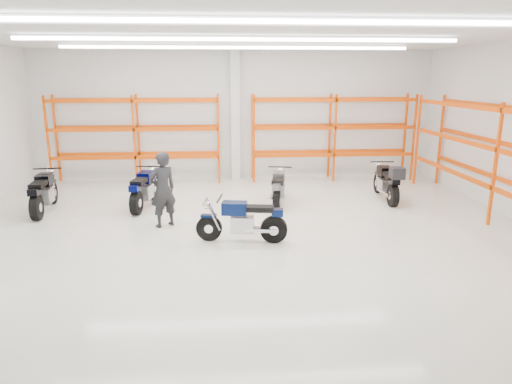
{
  "coord_description": "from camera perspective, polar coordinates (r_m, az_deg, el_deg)",
  "views": [
    {
      "loc": [
        -0.49,
        -10.34,
        3.58
      ],
      "look_at": [
        0.33,
        0.5,
        0.82
      ],
      "focal_mm": 32.0,
      "sensor_mm": 36.0,
      "label": 1
    }
  ],
  "objects": [
    {
      "name": "ground",
      "position": [
        10.95,
        -1.51,
        -4.85
      ],
      "size": [
        14.0,
        14.0,
        0.0
      ],
      "primitive_type": "plane",
      "color": "beige",
      "rests_on": "ground"
    },
    {
      "name": "room_shell",
      "position": [
        10.38,
        -1.64,
        12.59
      ],
      "size": [
        14.02,
        12.02,
        4.51
      ],
      "color": "silver",
      "rests_on": "ground"
    },
    {
      "name": "motorcycle_main",
      "position": [
        10.1,
        -1.31,
        -3.7
      ],
      "size": [
        2.04,
        0.73,
        1.0
      ],
      "color": "black",
      "rests_on": "ground"
    },
    {
      "name": "motorcycle_back_a",
      "position": [
        13.53,
        -25.07,
        -0.21
      ],
      "size": [
        0.75,
        2.25,
        1.11
      ],
      "color": "black",
      "rests_on": "ground"
    },
    {
      "name": "motorcycle_back_b",
      "position": [
        13.09,
        -13.89,
        0.22
      ],
      "size": [
        0.76,
        2.19,
        1.08
      ],
      "color": "black",
      "rests_on": "ground"
    },
    {
      "name": "motorcycle_back_c",
      "position": [
        13.0,
        2.8,
        0.4
      ],
      "size": [
        0.79,
        2.05,
        1.02
      ],
      "color": "black",
      "rests_on": "ground"
    },
    {
      "name": "motorcycle_back_d",
      "position": [
        13.93,
        16.12,
        1.14
      ],
      "size": [
        0.72,
        2.27,
        1.16
      ],
      "color": "black",
      "rests_on": "ground"
    },
    {
      "name": "standing_man",
      "position": [
        11.24,
        -11.58,
        0.29
      ],
      "size": [
        0.81,
        0.75,
        1.85
      ],
      "primitive_type": "imported",
      "rotation": [
        0.0,
        0.0,
        3.74
      ],
      "color": "black",
      "rests_on": "ground"
    },
    {
      "name": "structural_column",
      "position": [
        16.22,
        -2.6,
        9.52
      ],
      "size": [
        0.32,
        0.32,
        4.5
      ],
      "primitive_type": "cube",
      "color": "white",
      "rests_on": "ground"
    },
    {
      "name": "pallet_racking_back_left",
      "position": [
        16.18,
        -14.77,
        7.41
      ],
      "size": [
        5.67,
        0.87,
        3.0
      ],
      "color": "#DE4406",
      "rests_on": "ground"
    },
    {
      "name": "pallet_racking_back_right",
      "position": [
        16.39,
        9.53,
        7.76
      ],
      "size": [
        5.67,
        0.87,
        3.0
      ],
      "color": "#DE4406",
      "rests_on": "ground"
    }
  ]
}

